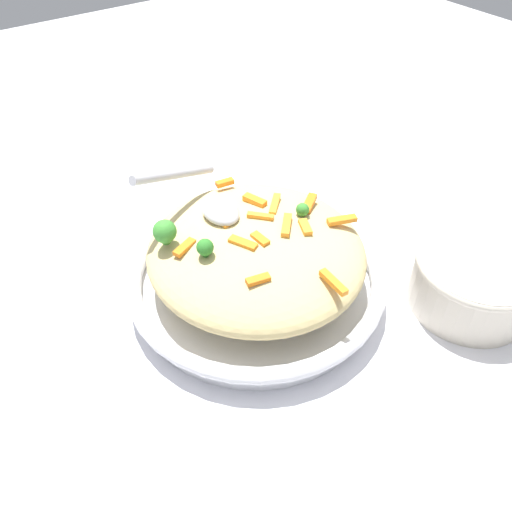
{
  "coord_description": "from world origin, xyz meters",
  "views": [
    {
      "loc": [
        -0.38,
        0.27,
        0.49
      ],
      "look_at": [
        0.0,
        0.0,
        0.06
      ],
      "focal_mm": 36.29,
      "sensor_mm": 36.0,
      "label": 1
    }
  ],
  "objects": [
    {
      "name": "serving_bowl",
      "position": [
        0.0,
        0.0,
        0.02
      ],
      "size": [
        0.33,
        0.33,
        0.04
      ],
      "color": "silver",
      "rests_on": "ground_plane"
    },
    {
      "name": "carrot_piece_8",
      "position": [
        -0.03,
        -0.05,
        0.11
      ],
      "size": [
        0.03,
        0.02,
        0.01
      ],
      "primitive_type": "cube",
      "rotation": [
        0.0,
        0.0,
        5.88
      ],
      "color": "orange",
      "rests_on": "pasta_mound"
    },
    {
      "name": "carrot_piece_12",
      "position": [
        0.11,
        -0.03,
        0.1
      ],
      "size": [
        0.01,
        0.03,
        0.01
      ],
      "primitive_type": "cube",
      "rotation": [
        0.0,
        0.0,
        1.41
      ],
      "color": "orange",
      "rests_on": "pasta_mound"
    },
    {
      "name": "carrot_piece_11",
      "position": [
        -0.07,
        0.04,
        0.1
      ],
      "size": [
        0.02,
        0.03,
        0.01
      ],
      "primitive_type": "cube",
      "rotation": [
        0.0,
        0.0,
        1.34
      ],
      "color": "orange",
      "rests_on": "pasta_mound"
    },
    {
      "name": "carrot_piece_13",
      "position": [
        0.05,
        -0.03,
        0.11
      ],
      "size": [
        0.03,
        0.02,
        0.01
      ],
      "primitive_type": "cube",
      "rotation": [
        0.0,
        0.0,
        3.46
      ],
      "color": "orange",
      "rests_on": "pasta_mound"
    },
    {
      "name": "carrot_piece_2",
      "position": [
        -0.04,
        -0.1,
        0.1
      ],
      "size": [
        0.02,
        0.04,
        0.01
      ],
      "primitive_type": "cube",
      "rotation": [
        0.0,
        0.0,
        1.21
      ],
      "color": "orange",
      "rests_on": "pasta_mound"
    },
    {
      "name": "carrot_piece_5",
      "position": [
        -0.12,
        -0.02,
        0.1
      ],
      "size": [
        0.04,
        0.01,
        0.01
      ],
      "primitive_type": "cube",
      "rotation": [
        0.0,
        0.0,
        6.23
      ],
      "color": "orange",
      "rests_on": "pasta_mound"
    },
    {
      "name": "carrot_piece_0",
      "position": [
        0.02,
        -0.02,
        0.11
      ],
      "size": [
        0.03,
        0.03,
        0.01
      ],
      "primitive_type": "cube",
      "rotation": [
        0.0,
        0.0,
        0.74
      ],
      "color": "orange",
      "rests_on": "pasta_mound"
    },
    {
      "name": "carrot_piece_4",
      "position": [
        0.04,
        0.03,
        0.11
      ],
      "size": [
        0.04,
        0.01,
        0.01
      ],
      "primitive_type": "cube",
      "rotation": [
        0.0,
        0.0,
        3.18
      ],
      "color": "orange",
      "rests_on": "pasta_mound"
    },
    {
      "name": "pasta_mound",
      "position": [
        0.0,
        0.0,
        0.07
      ],
      "size": [
        0.27,
        0.27,
        0.07
      ],
      "primitive_type": "ellipsoid",
      "color": "#D1BA7A",
      "rests_on": "serving_bowl"
    },
    {
      "name": "carrot_piece_7",
      "position": [
        -0.02,
        -0.03,
        0.11
      ],
      "size": [
        0.03,
        0.03,
        0.01
      ],
      "primitive_type": "cube",
      "rotation": [
        0.0,
        0.0,
        2.38
      ],
      "color": "orange",
      "rests_on": "pasta_mound"
    },
    {
      "name": "carrot_piece_9",
      "position": [
        0.03,
        0.08,
        0.1
      ],
      "size": [
        0.02,
        0.03,
        0.01
      ],
      "primitive_type": "cube",
      "rotation": [
        0.0,
        0.0,
        1.95
      ],
      "color": "orange",
      "rests_on": "pasta_mound"
    },
    {
      "name": "ground_plane",
      "position": [
        0.0,
        0.0,
        0.0
      ],
      "size": [
        2.4,
        2.4,
        0.0
      ],
      "primitive_type": "plane",
      "color": "silver"
    },
    {
      "name": "broccoli_floret_2",
      "position": [
        -0.0,
        0.07,
        0.11
      ],
      "size": [
        0.02,
        0.02,
        0.02
      ],
      "color": "#296820",
      "rests_on": "pasta_mound"
    },
    {
      "name": "broccoli_floret_0",
      "position": [
        0.05,
        0.09,
        0.12
      ],
      "size": [
        0.03,
        0.03,
        0.03
      ],
      "color": "#377928",
      "rests_on": "pasta_mound"
    },
    {
      "name": "carrot_piece_10",
      "position": [
        -0.01,
        0.03,
        0.11
      ],
      "size": [
        0.04,
        0.02,
        0.01
      ],
      "primitive_type": "cube",
      "rotation": [
        0.0,
        0.0,
        0.44
      ],
      "color": "orange",
      "rests_on": "pasta_mound"
    },
    {
      "name": "companion_bowl",
      "position": [
        -0.17,
        -0.21,
        0.04
      ],
      "size": [
        0.15,
        0.15,
        0.08
      ],
      "color": "beige",
      "rests_on": "ground_plane"
    },
    {
      "name": "carrot_piece_1",
      "position": [
        0.01,
        -0.09,
        0.1
      ],
      "size": [
        0.03,
        0.04,
        0.01
      ],
      "primitive_type": "cube",
      "rotation": [
        0.0,
        0.0,
        5.33
      ],
      "color": "orange",
      "rests_on": "pasta_mound"
    },
    {
      "name": "serving_spoon",
      "position": [
        0.07,
        0.03,
        0.12
      ],
      "size": [
        0.12,
        0.14,
        0.07
      ],
      "color": "#B7B7BC",
      "rests_on": "pasta_mound"
    },
    {
      "name": "carrot_piece_3",
      "position": [
        -0.02,
        0.01,
        0.11
      ],
      "size": [
        0.02,
        0.01,
        0.01
      ],
      "primitive_type": "cube",
      "rotation": [
        0.0,
        0.0,
        0.07
      ],
      "color": "orange",
      "rests_on": "pasta_mound"
    },
    {
      "name": "carrot_piece_6",
      "position": [
        0.03,
        -0.05,
        0.1
      ],
      "size": [
        0.03,
        0.04,
        0.01
      ],
      "primitive_type": "cube",
      "rotation": [
        0.0,
        0.0,
        5.48
      ],
      "color": "orange",
      "rests_on": "pasta_mound"
    },
    {
      "name": "broccoli_floret_1",
      "position": [
        -0.01,
        -0.07,
        0.11
      ],
      "size": [
        0.02,
        0.02,
        0.02
      ],
      "color": "#377928",
      "rests_on": "pasta_mound"
    }
  ]
}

